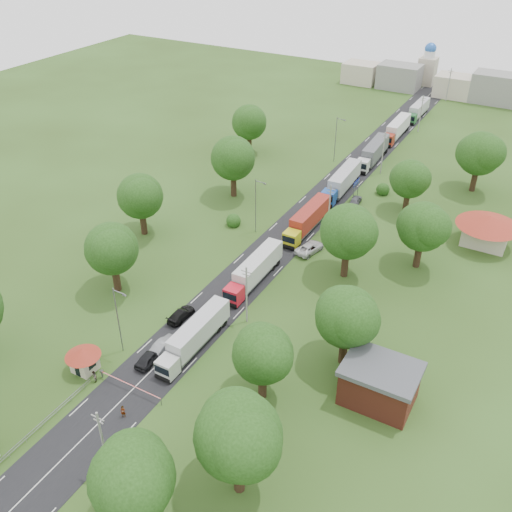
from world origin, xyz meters
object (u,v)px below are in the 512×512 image
Objects in this scene: info_sign at (356,185)px; car_lane_mid at (164,345)px; guard_booth at (83,357)px; boom_barrier at (122,381)px; truck_0 at (195,335)px; pedestrian_near at (123,412)px; car_lane_front at (150,358)px.

info_sign reaches higher than car_lane_mid.
car_lane_mid is at bearing 51.78° from guard_booth.
truck_0 is (3.73, 10.13, 1.14)m from boom_barrier.
pedestrian_near is at bearing 105.35° from car_lane_mid.
boom_barrier is 2.10× the size of guard_booth.
pedestrian_near is at bearing -21.13° from guard_booth.
boom_barrier is 2.25× the size of info_sign.
car_lane_mid is at bearing -96.78° from info_sign.
car_lane_front reaches higher than boom_barrier.
info_sign reaches higher than pedestrian_near.
info_sign is (6.56, 60.00, 2.11)m from boom_barrier.
guard_booth reaches higher than pedestrian_near.
boom_barrier is 2.09× the size of car_lane_mid.
guard_booth is at bearing 138.63° from pedestrian_near.
truck_0 is (-2.83, -49.87, -0.97)m from info_sign.
info_sign is (12.40, 60.00, 0.84)m from guard_booth.
car_lane_mid is (6.20, 7.87, -1.44)m from guard_booth.
car_lane_front reaches higher than car_lane_mid.
boom_barrier is 0.67× the size of truck_0.
info_sign is 2.54× the size of pedestrian_near.
truck_0 is 8.58× the size of pedestrian_near.
truck_0 is (9.57, 10.13, -0.13)m from guard_booth.
car_lane_front is (6.10, 5.00, -1.38)m from guard_booth.
boom_barrier is 60.39m from info_sign.
info_sign is at bearing -98.20° from car_lane_front.
pedestrian_near is (2.95, -8.50, 0.03)m from car_lane_front.
guard_booth reaches higher than car_lane_mid.
car_lane_mid is (-3.37, -2.26, -1.31)m from truck_0.
guard_booth is 10.12m from car_lane_mid.
guard_booth is at bearing -101.68° from info_sign.
truck_0 reaches higher than guard_booth.
car_lane_mid is 2.74× the size of pedestrian_near.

